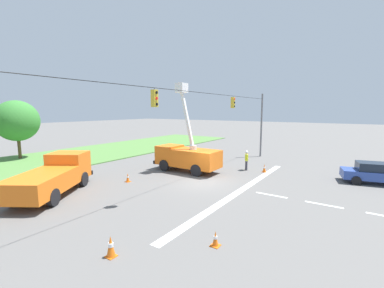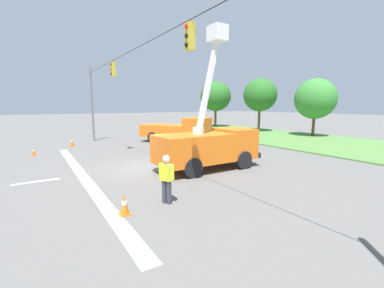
{
  "view_description": "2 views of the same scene",
  "coord_description": "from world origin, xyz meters",
  "px_view_note": "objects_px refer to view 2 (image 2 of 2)",
  "views": [
    {
      "loc": [
        -15.9,
        -9.78,
        5.4
      ],
      "look_at": [
        2.44,
        2.52,
        2.44
      ],
      "focal_mm": 24.0,
      "sensor_mm": 36.0,
      "label": 1
    },
    {
      "loc": [
        13.6,
        -5.21,
        3.53
      ],
      "look_at": [
        0.18,
        3.24,
        1.11
      ],
      "focal_mm": 24.0,
      "sensor_mm": 36.0,
      "label": 2
    }
  ],
  "objects_px": {
    "traffic_cone_mid_left": "(186,147)",
    "traffic_cone_foreground_left": "(125,204)",
    "tree_far_west": "(216,96)",
    "tree_centre": "(315,99)",
    "traffic_cone_foreground_right": "(33,151)",
    "road_worker": "(166,176)",
    "tree_west": "(260,95)",
    "traffic_cone_near_bucket": "(72,142)",
    "utility_truck_support_near": "(179,130)",
    "utility_truck_bucket_lift": "(208,143)"
  },
  "relations": [
    {
      "from": "tree_west",
      "to": "utility_truck_support_near",
      "type": "relative_size",
      "value": 0.99
    },
    {
      "from": "utility_truck_bucket_lift",
      "to": "traffic_cone_foreground_right",
      "type": "height_order",
      "value": "utility_truck_bucket_lift"
    },
    {
      "from": "tree_centre",
      "to": "utility_truck_support_near",
      "type": "distance_m",
      "value": 15.75
    },
    {
      "from": "tree_far_west",
      "to": "traffic_cone_foreground_right",
      "type": "xyz_separation_m",
      "value": [
        11.87,
        -25.13,
        -4.57
      ]
    },
    {
      "from": "tree_west",
      "to": "traffic_cone_mid_left",
      "type": "distance_m",
      "value": 17.93
    },
    {
      "from": "traffic_cone_foreground_right",
      "to": "traffic_cone_near_bucket",
      "type": "xyz_separation_m",
      "value": [
        -2.82,
        2.84,
        0.11
      ]
    },
    {
      "from": "traffic_cone_foreground_right",
      "to": "tree_far_west",
      "type": "bearing_deg",
      "value": 115.29
    },
    {
      "from": "tree_centre",
      "to": "road_worker",
      "type": "xyz_separation_m",
      "value": [
        8.95,
        -22.72,
        -3.2
      ]
    },
    {
      "from": "tree_west",
      "to": "traffic_cone_near_bucket",
      "type": "bearing_deg",
      "value": -89.48
    },
    {
      "from": "traffic_cone_near_bucket",
      "to": "traffic_cone_foreground_left",
      "type": "bearing_deg",
      "value": -1.76
    },
    {
      "from": "tree_centre",
      "to": "traffic_cone_near_bucket",
      "type": "xyz_separation_m",
      "value": [
        -6.87,
        -23.83,
        -3.79
      ]
    },
    {
      "from": "tree_centre",
      "to": "traffic_cone_foreground_left",
      "type": "distance_m",
      "value": 26.25
    },
    {
      "from": "traffic_cone_near_bucket",
      "to": "traffic_cone_mid_left",
      "type": "bearing_deg",
      "value": 44.37
    },
    {
      "from": "traffic_cone_near_bucket",
      "to": "tree_west",
      "type": "bearing_deg",
      "value": 90.52
    },
    {
      "from": "traffic_cone_foreground_right",
      "to": "traffic_cone_near_bucket",
      "type": "height_order",
      "value": "traffic_cone_near_bucket"
    },
    {
      "from": "road_worker",
      "to": "traffic_cone_mid_left",
      "type": "xyz_separation_m",
      "value": [
        -8.59,
        5.96,
        -0.68
      ]
    },
    {
      "from": "utility_truck_bucket_lift",
      "to": "traffic_cone_mid_left",
      "type": "height_order",
      "value": "utility_truck_bucket_lift"
    },
    {
      "from": "tree_far_west",
      "to": "tree_centre",
      "type": "xyz_separation_m",
      "value": [
        15.93,
        1.55,
        -0.67
      ]
    },
    {
      "from": "tree_west",
      "to": "traffic_cone_mid_left",
      "type": "height_order",
      "value": "tree_west"
    },
    {
      "from": "utility_truck_bucket_lift",
      "to": "traffic_cone_foreground_right",
      "type": "xyz_separation_m",
      "value": [
        -9.69,
        -8.16,
        -1.14
      ]
    },
    {
      "from": "utility_truck_support_near",
      "to": "traffic_cone_foreground_left",
      "type": "height_order",
      "value": "utility_truck_support_near"
    },
    {
      "from": "tree_west",
      "to": "tree_centre",
      "type": "relative_size",
      "value": 1.08
    },
    {
      "from": "tree_far_west",
      "to": "tree_centre",
      "type": "bearing_deg",
      "value": 5.54
    },
    {
      "from": "tree_far_west",
      "to": "tree_centre",
      "type": "distance_m",
      "value": 16.02
    },
    {
      "from": "traffic_cone_foreground_left",
      "to": "tree_centre",
      "type": "bearing_deg",
      "value": 110.52
    },
    {
      "from": "tree_far_west",
      "to": "utility_truck_support_near",
      "type": "xyz_separation_m",
      "value": [
        11.78,
        -13.35,
        -3.68
      ]
    },
    {
      "from": "tree_far_west",
      "to": "road_worker",
      "type": "height_order",
      "value": "tree_far_west"
    },
    {
      "from": "traffic_cone_mid_left",
      "to": "traffic_cone_near_bucket",
      "type": "relative_size",
      "value": 0.79
    },
    {
      "from": "utility_truck_bucket_lift",
      "to": "traffic_cone_mid_left",
      "type": "relative_size",
      "value": 11.72
    },
    {
      "from": "road_worker",
      "to": "traffic_cone_near_bucket",
      "type": "height_order",
      "value": "road_worker"
    },
    {
      "from": "utility_truck_bucket_lift",
      "to": "traffic_cone_foreground_right",
      "type": "distance_m",
      "value": 12.72
    },
    {
      "from": "tree_west",
      "to": "road_worker",
      "type": "distance_m",
      "value": 27.2
    },
    {
      "from": "tree_far_west",
      "to": "traffic_cone_foreground_left",
      "type": "bearing_deg",
      "value": -42.3
    },
    {
      "from": "tree_west",
      "to": "tree_centre",
      "type": "distance_m",
      "value": 7.18
    },
    {
      "from": "traffic_cone_mid_left",
      "to": "traffic_cone_foreground_left",
      "type": "bearing_deg",
      "value": -40.83
    },
    {
      "from": "road_worker",
      "to": "traffic_cone_foreground_left",
      "type": "height_order",
      "value": "road_worker"
    },
    {
      "from": "tree_centre",
      "to": "traffic_cone_mid_left",
      "type": "bearing_deg",
      "value": -88.78
    },
    {
      "from": "utility_truck_bucket_lift",
      "to": "utility_truck_support_near",
      "type": "xyz_separation_m",
      "value": [
        -9.77,
        3.61,
        -0.25
      ]
    },
    {
      "from": "traffic_cone_foreground_left",
      "to": "traffic_cone_near_bucket",
      "type": "height_order",
      "value": "traffic_cone_near_bucket"
    },
    {
      "from": "tree_centre",
      "to": "utility_truck_support_near",
      "type": "height_order",
      "value": "tree_centre"
    },
    {
      "from": "utility_truck_support_near",
      "to": "traffic_cone_mid_left",
      "type": "height_order",
      "value": "utility_truck_support_near"
    },
    {
      "from": "road_worker",
      "to": "traffic_cone_foreground_right",
      "type": "relative_size",
      "value": 2.82
    },
    {
      "from": "tree_west",
      "to": "traffic_cone_foreground_left",
      "type": "height_order",
      "value": "tree_west"
    },
    {
      "from": "traffic_cone_foreground_right",
      "to": "road_worker",
      "type": "bearing_deg",
      "value": 16.9
    },
    {
      "from": "utility_truck_support_near",
      "to": "traffic_cone_foreground_left",
      "type": "xyz_separation_m",
      "value": [
        13.25,
        -9.43,
        -0.84
      ]
    },
    {
      "from": "utility_truck_bucket_lift",
      "to": "traffic_cone_foreground_left",
      "type": "height_order",
      "value": "utility_truck_bucket_lift"
    },
    {
      "from": "tree_centre",
      "to": "traffic_cone_foreground_right",
      "type": "distance_m",
      "value": 27.26
    },
    {
      "from": "tree_west",
      "to": "traffic_cone_near_bucket",
      "type": "height_order",
      "value": "tree_west"
    },
    {
      "from": "tree_west",
      "to": "road_worker",
      "type": "height_order",
      "value": "tree_west"
    },
    {
      "from": "traffic_cone_mid_left",
      "to": "traffic_cone_near_bucket",
      "type": "xyz_separation_m",
      "value": [
        -7.23,
        -7.07,
        0.1
      ]
    }
  ]
}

